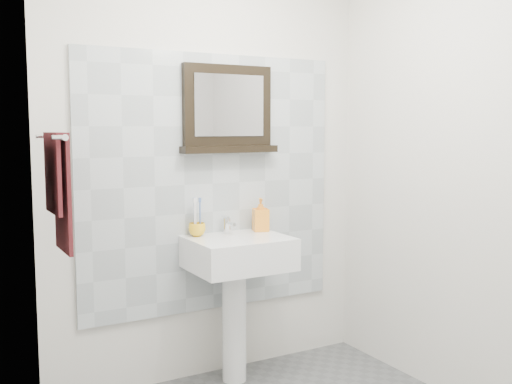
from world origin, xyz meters
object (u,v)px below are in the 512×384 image
at_px(pedestal_sink, 238,269).
at_px(hand_towel, 58,183).
at_px(toothbrush_cup, 197,230).
at_px(framed_mirror, 228,111).
at_px(soap_dispenser, 261,215).

bearing_deg(pedestal_sink, hand_towel, -172.18).
distance_m(pedestal_sink, toothbrush_cup, 0.32).
bearing_deg(framed_mirror, toothbrush_cup, -167.34).
relative_size(toothbrush_cup, framed_mirror, 0.16).
height_order(pedestal_sink, toothbrush_cup, pedestal_sink).
bearing_deg(soap_dispenser, pedestal_sink, -135.73).
bearing_deg(pedestal_sink, framed_mirror, 79.58).
distance_m(pedestal_sink, framed_mirror, 0.91).
distance_m(framed_mirror, hand_towel, 1.14).
height_order(toothbrush_cup, soap_dispenser, soap_dispenser).
bearing_deg(hand_towel, pedestal_sink, 7.82).
distance_m(toothbrush_cup, soap_dispenser, 0.41).
relative_size(soap_dispenser, framed_mirror, 0.33).
relative_size(pedestal_sink, toothbrush_cup, 9.92).
height_order(soap_dispenser, framed_mirror, framed_mirror).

